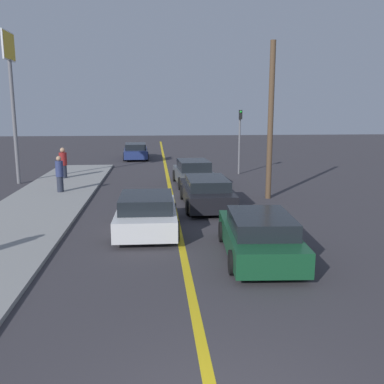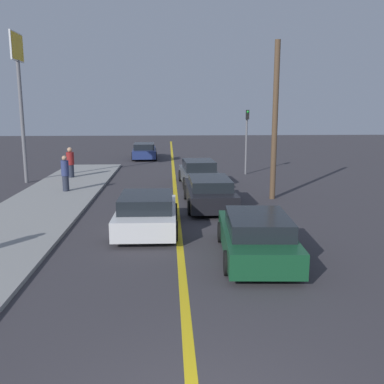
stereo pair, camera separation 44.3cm
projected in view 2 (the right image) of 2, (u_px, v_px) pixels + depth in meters
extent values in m
cube|color=gold|center=(175.00, 184.00, 22.75)|extent=(0.20, 60.00, 0.01)
cube|color=gray|center=(42.00, 206.00, 17.28)|extent=(3.63, 25.45, 0.12)
cube|color=#144728|center=(256.00, 240.00, 11.49)|extent=(2.01, 4.30, 0.61)
cube|color=black|center=(258.00, 223.00, 11.19)|extent=(1.69, 2.40, 0.43)
cylinder|color=black|center=(222.00, 232.00, 12.81)|extent=(0.26, 0.62, 0.61)
cylinder|color=black|center=(277.00, 232.00, 12.80)|extent=(0.26, 0.62, 0.61)
cylinder|color=black|center=(228.00, 263.00, 10.25)|extent=(0.26, 0.62, 0.61)
cylinder|color=black|center=(298.00, 263.00, 10.24)|extent=(0.26, 0.62, 0.61)
cube|color=silver|center=(147.00, 216.00, 14.01)|extent=(1.93, 4.01, 0.61)
cube|color=black|center=(146.00, 202.00, 13.71)|extent=(1.68, 2.22, 0.45)
cylinder|color=black|center=(124.00, 212.00, 15.22)|extent=(0.23, 0.62, 0.62)
cylinder|color=black|center=(174.00, 212.00, 15.29)|extent=(0.23, 0.62, 0.62)
cylinder|color=black|center=(115.00, 232.00, 12.79)|extent=(0.23, 0.62, 0.62)
cylinder|color=black|center=(174.00, 231.00, 12.87)|extent=(0.23, 0.62, 0.62)
cube|color=black|center=(209.00, 194.00, 17.49)|extent=(1.84, 4.61, 0.64)
cube|color=black|center=(210.00, 183.00, 17.17)|extent=(1.60, 2.54, 0.41)
cylinder|color=black|center=(187.00, 192.00, 18.86)|extent=(0.23, 0.63, 0.63)
cylinder|color=black|center=(225.00, 192.00, 18.97)|extent=(0.23, 0.63, 0.63)
cylinder|color=black|center=(191.00, 207.00, 16.08)|extent=(0.23, 0.63, 0.63)
cylinder|color=black|center=(235.00, 206.00, 16.19)|extent=(0.23, 0.63, 0.63)
cube|color=#4C5156|center=(199.00, 176.00, 22.38)|extent=(1.96, 4.18, 0.65)
cube|color=black|center=(199.00, 165.00, 22.07)|extent=(1.64, 2.33, 0.50)
cylinder|color=black|center=(181.00, 176.00, 23.56)|extent=(0.26, 0.64, 0.62)
cylinder|color=black|center=(210.00, 175.00, 23.75)|extent=(0.26, 0.64, 0.62)
cylinder|color=black|center=(185.00, 183.00, 21.09)|extent=(0.26, 0.64, 0.62)
cylinder|color=black|center=(218.00, 183.00, 21.27)|extent=(0.26, 0.64, 0.62)
cube|color=navy|center=(144.00, 152.00, 34.24)|extent=(1.99, 4.79, 0.60)
cube|color=black|center=(144.00, 146.00, 33.91)|extent=(1.68, 2.66, 0.45)
cylinder|color=black|center=(134.00, 153.00, 35.61)|extent=(0.25, 0.68, 0.67)
cylinder|color=black|center=(155.00, 152.00, 35.78)|extent=(0.25, 0.68, 0.67)
cylinder|color=black|center=(133.00, 156.00, 32.76)|extent=(0.25, 0.68, 0.67)
cylinder|color=black|center=(155.00, 156.00, 32.92)|extent=(0.25, 0.68, 0.67)
cylinder|color=#282D3D|center=(66.00, 183.00, 20.11)|extent=(0.30, 0.30, 0.72)
cylinder|color=navy|center=(65.00, 168.00, 19.97)|extent=(0.35, 0.35, 0.72)
sphere|color=tan|center=(64.00, 158.00, 19.88)|extent=(0.23, 0.23, 0.23)
cylinder|color=#282D3D|center=(71.00, 171.00, 24.18)|extent=(0.36, 0.36, 0.71)
cylinder|color=maroon|center=(70.00, 158.00, 24.04)|extent=(0.42, 0.42, 0.71)
sphere|color=tan|center=(70.00, 150.00, 23.95)|extent=(0.27, 0.27, 0.27)
cylinder|color=slate|center=(246.00, 143.00, 25.76)|extent=(0.12, 0.12, 3.87)
cube|color=black|center=(247.00, 115.00, 25.26)|extent=(0.18, 0.18, 0.55)
sphere|color=green|center=(248.00, 112.00, 25.14)|extent=(0.14, 0.14, 0.14)
cylinder|color=slate|center=(22.00, 123.00, 22.55)|extent=(0.20, 0.20, 6.39)
cube|color=silver|center=(17.00, 47.00, 21.81)|extent=(0.08, 1.78, 1.43)
cube|color=gold|center=(17.00, 47.00, 21.81)|extent=(0.12, 1.66, 1.31)
cylinder|color=brown|center=(275.00, 122.00, 18.39)|extent=(0.24, 0.24, 6.76)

